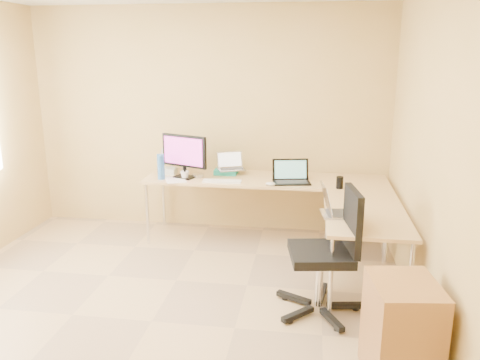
# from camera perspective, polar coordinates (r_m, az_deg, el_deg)

# --- Properties ---
(floor) EXTENTS (4.50, 4.50, 0.00)m
(floor) POSITION_cam_1_polar(r_m,az_deg,el_deg) (4.09, -10.35, -16.04)
(floor) COLOR tan
(floor) RESTS_ON ground
(wall_back) EXTENTS (4.50, 0.00, 4.50)m
(wall_back) POSITION_cam_1_polar(r_m,az_deg,el_deg) (5.73, -3.78, 7.01)
(wall_back) COLOR tan
(wall_back) RESTS_ON ground
(wall_right) EXTENTS (0.00, 4.50, 4.50)m
(wall_right) POSITION_cam_1_polar(r_m,az_deg,el_deg) (3.51, 23.00, 0.78)
(wall_right) COLOR tan
(wall_right) RESTS_ON ground
(desk_main) EXTENTS (2.65, 0.70, 0.73)m
(desk_main) POSITION_cam_1_polar(r_m,az_deg,el_deg) (5.45, 2.98, -3.50)
(desk_main) COLOR tan
(desk_main) RESTS_ON ground
(desk_return) EXTENTS (0.70, 1.30, 0.73)m
(desk_return) POSITION_cam_1_polar(r_m,az_deg,el_deg) (4.52, 14.23, -7.94)
(desk_return) COLOR tan
(desk_return) RESTS_ON ground
(monitor) EXTENTS (0.59, 0.37, 0.48)m
(monitor) POSITION_cam_1_polar(r_m,az_deg,el_deg) (5.35, -6.56, 2.79)
(monitor) COLOR black
(monitor) RESTS_ON desk_main
(book_stack) EXTENTS (0.25, 0.35, 0.06)m
(book_stack) POSITION_cam_1_polar(r_m,az_deg,el_deg) (5.59, -1.52, 1.19)
(book_stack) COLOR #168E7E
(book_stack) RESTS_ON desk_main
(laptop_center) EXTENTS (0.37, 0.33, 0.19)m
(laptop_center) POSITION_cam_1_polar(r_m,az_deg,el_deg) (5.46, -1.04, 2.22)
(laptop_center) COLOR #B3B4C3
(laptop_center) RESTS_ON desk_main
(laptop_black) EXTENTS (0.43, 0.35, 0.24)m
(laptop_black) POSITION_cam_1_polar(r_m,az_deg,el_deg) (5.15, 6.10, 0.97)
(laptop_black) COLOR black
(laptop_black) RESTS_ON desk_main
(keyboard) EXTENTS (0.41, 0.13, 0.02)m
(keyboard) POSITION_cam_1_polar(r_m,az_deg,el_deg) (5.18, -2.14, -0.15)
(keyboard) COLOR white
(keyboard) RESTS_ON desk_main
(mouse) EXTENTS (0.12, 0.10, 0.04)m
(mouse) POSITION_cam_1_polar(r_m,az_deg,el_deg) (5.05, 3.60, -0.46)
(mouse) COLOR silver
(mouse) RESTS_ON desk_main
(mug) EXTENTS (0.11, 0.11, 0.09)m
(mug) POSITION_cam_1_polar(r_m,az_deg,el_deg) (5.34, -6.51, 0.60)
(mug) COLOR silver
(mug) RESTS_ON desk_main
(cd_stack) EXTENTS (0.17, 0.17, 0.03)m
(cd_stack) POSITION_cam_1_polar(r_m,az_deg,el_deg) (5.41, -4.98, 0.52)
(cd_stack) COLOR silver
(cd_stack) RESTS_ON desk_main
(water_bottle) EXTENTS (0.10, 0.10, 0.28)m
(water_bottle) POSITION_cam_1_polar(r_m,az_deg,el_deg) (5.34, -9.28, 1.55)
(water_bottle) COLOR #2D61A3
(water_bottle) RESTS_ON desk_main
(papers) EXTENTS (0.31, 0.36, 0.01)m
(papers) POSITION_cam_1_polar(r_m,az_deg,el_deg) (5.32, -7.62, 0.05)
(papers) COLOR silver
(papers) RESTS_ON desk_main
(white_box) EXTENTS (0.20, 0.15, 0.07)m
(white_box) POSITION_cam_1_polar(r_m,az_deg,el_deg) (5.59, -8.49, 1.08)
(white_box) COLOR beige
(white_box) RESTS_ON desk_main
(desk_fan) EXTENTS (0.24, 0.24, 0.28)m
(desk_fan) POSITION_cam_1_polar(r_m,az_deg,el_deg) (5.72, -8.06, 2.51)
(desk_fan) COLOR beige
(desk_fan) RESTS_ON desk_main
(black_cup) EXTENTS (0.08, 0.08, 0.12)m
(black_cup) POSITION_cam_1_polar(r_m,az_deg,el_deg) (5.03, 11.65, -0.29)
(black_cup) COLOR black
(black_cup) RESTS_ON desk_main
(laptop_return) EXTENTS (0.37, 0.31, 0.22)m
(laptop_return) POSITION_cam_1_polar(r_m,az_deg,el_deg) (4.20, 11.57, -2.61)
(laptop_return) COLOR #B0B0BE
(laptop_return) RESTS_ON desk_return
(office_chair) EXTENTS (0.72, 0.72, 1.05)m
(office_chair) POSITION_cam_1_polar(r_m,az_deg,el_deg) (4.00, 9.45, -8.64)
(office_chair) COLOR black
(office_chair) RESTS_ON ground
(cabinet) EXTENTS (0.46, 0.55, 0.69)m
(cabinet) POSITION_cam_1_polar(r_m,az_deg,el_deg) (3.38, 18.44, -16.62)
(cabinet) COLOR brown
(cabinet) RESTS_ON ground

